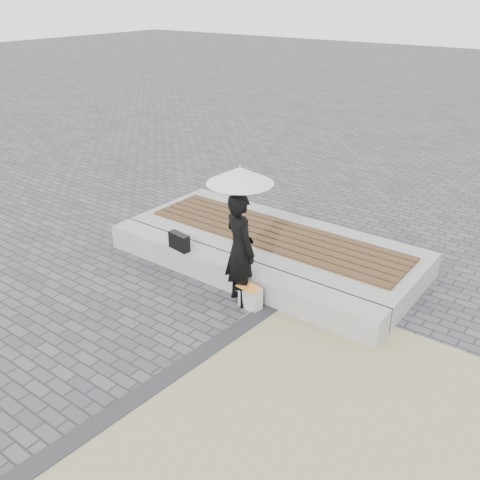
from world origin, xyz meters
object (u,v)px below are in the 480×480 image
object	(u,v)px
woman	(240,250)
parasol	(240,175)
seating_ledge	(232,273)
canvas_tote	(250,297)
handbag	(179,241)

from	to	relation	value
woman	parasol	xyz separation A→B (m)	(0.00, 0.00, 1.10)
seating_ledge	parasol	size ratio (longest dim) A/B	4.29
seating_ledge	parasol	distance (m)	1.82
woman	canvas_tote	bearing A→B (deg)	-172.76
handbag	seating_ledge	bearing A→B (deg)	18.24
handbag	woman	bearing A→B (deg)	1.68
seating_ledge	woman	distance (m)	0.82
seating_ledge	handbag	size ratio (longest dim) A/B	12.85
handbag	parasol	bearing A→B (deg)	1.68
woman	canvas_tote	distance (m)	0.71
parasol	canvas_tote	xyz separation A→B (m)	(0.24, -0.07, -1.76)
woman	canvas_tote	xyz separation A→B (m)	(0.24, -0.07, -0.66)
canvas_tote	woman	bearing A→B (deg)	174.58
woman	parasol	bearing A→B (deg)	-156.14
seating_ledge	canvas_tote	bearing A→B (deg)	-31.37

